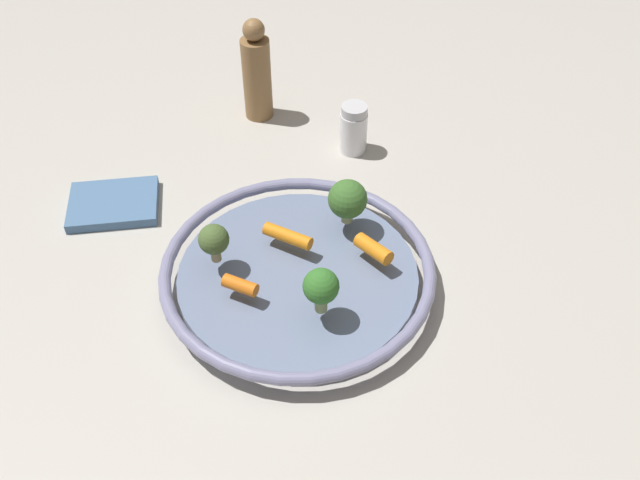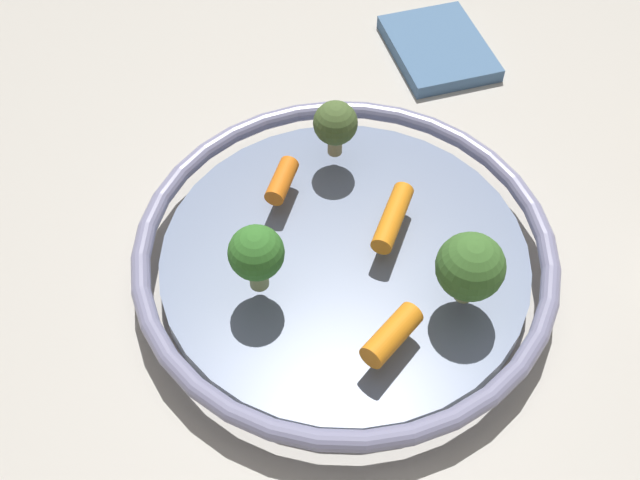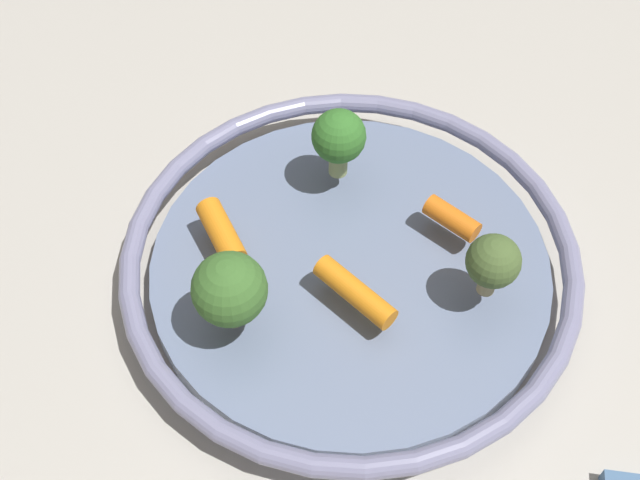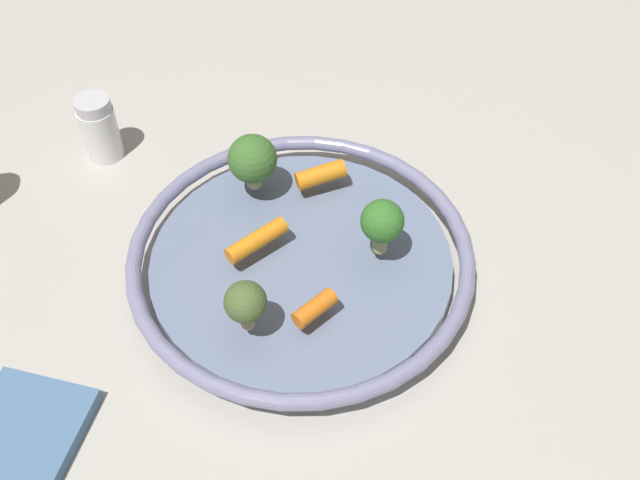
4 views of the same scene
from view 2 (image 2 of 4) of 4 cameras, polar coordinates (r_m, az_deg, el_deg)
The scene contains 9 objects.
ground_plane at distance 0.63m, azimuth 1.78°, elevation -2.31°, with size 2.26×2.26×0.00m, color #B7B2A8.
serving_bowl at distance 0.61m, azimuth 1.83°, elevation -1.22°, with size 0.33×0.33×0.04m.
baby_carrot_near_rim at distance 0.63m, azimuth -2.83°, elevation 4.40°, with size 0.02×0.02×0.04m, color orange.
baby_carrot_center at distance 0.61m, azimuth 5.39°, elevation 1.67°, with size 0.02×0.02×0.06m, color orange.
baby_carrot_back at distance 0.54m, azimuth 5.32°, elevation -6.98°, with size 0.02×0.02×0.05m, color orange.
broccoli_floret_mid at distance 0.55m, azimuth -4.72°, elevation -1.06°, with size 0.04×0.04×0.06m.
broccoli_floret_edge at distance 0.64m, azimuth 1.14°, elevation 8.54°, with size 0.04×0.04×0.05m.
broccoli_floret_small at distance 0.55m, azimuth 11.02°, elevation -1.99°, with size 0.05×0.05×0.06m.
dish_towel at distance 0.82m, azimuth 8.72°, elevation 13.82°, with size 0.12×0.09×0.01m, color #4C7099.
Camera 2 is at (0.23, -0.29, 0.51)m, focal length 43.39 mm.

